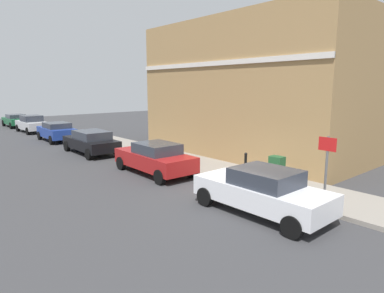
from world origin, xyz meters
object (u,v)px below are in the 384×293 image
at_px(bollard_near_cabinet, 246,163).
at_px(street_sign, 327,161).
at_px(car_red, 155,158).
at_px(car_black, 91,141).
at_px(utility_cabinet, 276,171).
at_px(car_blue, 57,131).
at_px(car_white, 262,191).
at_px(car_green, 16,120).
at_px(car_silver, 32,124).

distance_m(bollard_near_cabinet, street_sign, 4.35).
xyz_separation_m(car_red, car_black, (-0.19, 6.49, -0.01)).
bearing_deg(street_sign, utility_cabinet, 71.41).
xyz_separation_m(car_red, street_sign, (1.55, -7.49, 0.90)).
xyz_separation_m(car_blue, street_sign, (1.63, -20.22, 0.91)).
height_order(car_blue, utility_cabinet, car_blue).
xyz_separation_m(car_white, car_blue, (0.20, 19.10, -0.01)).
bearing_deg(car_green, car_silver, -179.82).
height_order(utility_cabinet, street_sign, street_sign).
xyz_separation_m(car_white, car_red, (0.28, 6.37, -0.00)).
bearing_deg(car_blue, car_red, -178.23).
distance_m(car_silver, car_green, 5.44).
bearing_deg(bollard_near_cabinet, car_blue, 99.03).
bearing_deg(utility_cabinet, street_sign, -108.59).
xyz_separation_m(car_silver, street_sign, (1.58, -26.63, 0.89)).
relative_size(car_red, car_green, 1.08).
relative_size(car_silver, bollard_near_cabinet, 3.90).
relative_size(car_white, street_sign, 1.95).
distance_m(car_blue, utility_cabinet, 17.94).
bearing_deg(bollard_near_cabinet, car_white, -132.50).
height_order(car_white, car_green, car_white).
relative_size(car_white, bollard_near_cabinet, 4.31).
height_order(car_silver, street_sign, street_sign).
relative_size(car_green, bollard_near_cabinet, 4.00).
xyz_separation_m(car_silver, car_green, (-0.03, 5.44, -0.08)).
distance_m(car_black, car_blue, 6.24).
height_order(car_white, street_sign, street_sign).
relative_size(car_red, car_black, 0.99).
xyz_separation_m(car_black, car_blue, (0.11, 6.24, 0.01)).
bearing_deg(street_sign, car_red, 101.70).
relative_size(car_red, street_sign, 1.95).
bearing_deg(street_sign, car_green, 92.88).
relative_size(car_white, car_black, 0.99).
bearing_deg(street_sign, car_black, 97.11).
bearing_deg(car_blue, street_sign, -173.97).
distance_m(car_black, car_green, 18.08).
relative_size(car_blue, street_sign, 1.74).
bearing_deg(bollard_near_cabinet, car_red, 126.44).
bearing_deg(car_silver, car_white, 178.00).
height_order(car_green, street_sign, street_sign).
height_order(car_green, utility_cabinet, utility_cabinet).
bearing_deg(car_black, car_white, -179.41).
distance_m(car_black, utility_cabinet, 11.81).
distance_m(car_white, utility_cabinet, 2.98).
distance_m(car_red, bollard_near_cabinet, 4.17).
xyz_separation_m(car_red, bollard_near_cabinet, (2.48, -3.36, -0.06)).
xyz_separation_m(car_blue, car_silver, (0.05, 6.40, 0.02)).
height_order(car_red, car_silver, car_silver).
relative_size(car_red, car_silver, 1.10).
bearing_deg(car_green, car_blue, 179.74).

